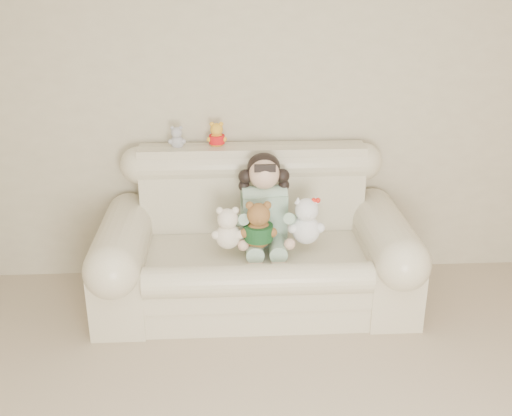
% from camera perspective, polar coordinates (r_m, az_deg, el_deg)
% --- Properties ---
extents(wall_back, '(4.50, 0.00, 4.50)m').
position_cam_1_polar(wall_back, '(4.34, 3.32, 9.83)').
color(wall_back, beige).
rests_on(wall_back, ground).
extents(sofa, '(2.10, 0.95, 1.03)m').
position_cam_1_polar(sofa, '(4.08, -0.08, -2.54)').
color(sofa, beige).
rests_on(sofa, floor).
extents(seated_child, '(0.42, 0.49, 0.64)m').
position_cam_1_polar(seated_child, '(4.08, 0.75, 0.81)').
color(seated_child, '#377A51').
rests_on(seated_child, sofa).
extents(brown_teddy, '(0.28, 0.24, 0.37)m').
position_cam_1_polar(brown_teddy, '(3.88, 0.23, -1.18)').
color(brown_teddy, brown).
rests_on(brown_teddy, sofa).
extents(white_cat, '(0.29, 0.26, 0.38)m').
position_cam_1_polar(white_cat, '(3.95, 4.69, -0.73)').
color(white_cat, white).
rests_on(white_cat, sofa).
extents(cream_teddy, '(0.21, 0.17, 0.33)m').
position_cam_1_polar(cream_teddy, '(3.88, -2.65, -1.49)').
color(cream_teddy, silver).
rests_on(cream_teddy, sofa).
extents(yellow_mini_bear, '(0.17, 0.15, 0.22)m').
position_cam_1_polar(yellow_mini_bear, '(4.24, -3.67, 7.00)').
color(yellow_mini_bear, gold).
rests_on(yellow_mini_bear, sofa).
extents(grey_mini_plush, '(0.15, 0.13, 0.19)m').
position_cam_1_polar(grey_mini_plush, '(4.24, -7.37, 6.70)').
color(grey_mini_plush, '#B2B3BA').
rests_on(grey_mini_plush, sofa).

